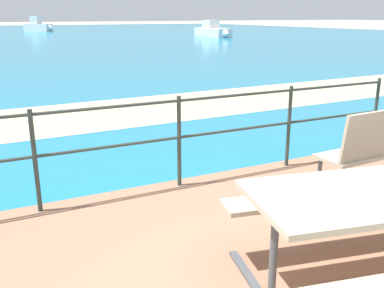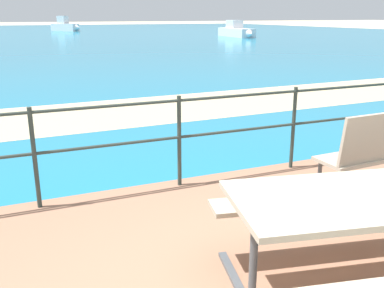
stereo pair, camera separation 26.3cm
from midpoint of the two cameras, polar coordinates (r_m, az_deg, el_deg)
beach_strip at (r=8.62m, az=-14.16°, el=3.71°), size 54.05×4.26×0.01m
railing_fence at (r=4.60m, az=-3.37°, el=1.93°), size 5.94×0.04×1.00m
boat_near at (r=38.98m, az=2.55°, el=14.70°), size 1.63×5.68×1.39m
boat_mid at (r=54.14m, az=-19.76°, el=14.44°), size 3.22×3.48×1.71m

